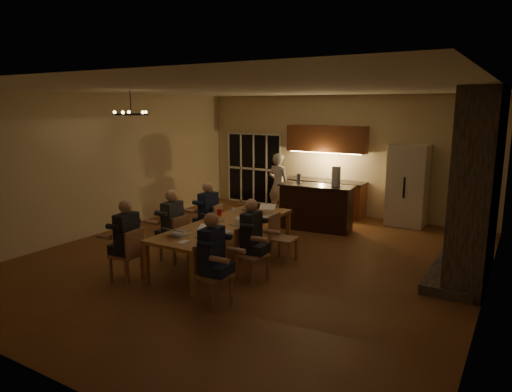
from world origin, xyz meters
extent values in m
plane|color=brown|center=(0.00, 0.00, 0.00)|extent=(9.00, 9.00, 0.00)
cube|color=beige|center=(0.00, 4.52, 1.60)|extent=(8.00, 0.04, 3.20)
cube|color=beige|center=(-4.02, 0.00, 1.60)|extent=(0.04, 9.00, 3.20)
cube|color=beige|center=(4.02, 0.00, 1.60)|extent=(0.04, 9.00, 3.20)
cube|color=white|center=(0.00, 0.00, 3.22)|extent=(8.00, 9.00, 0.04)
cube|color=black|center=(-2.70, 4.47, 1.05)|extent=(1.86, 0.08, 2.10)
cube|color=#61554C|center=(3.70, 1.20, 1.60)|extent=(0.58, 2.50, 3.20)
cube|color=beige|center=(1.90, 4.15, 1.00)|extent=(0.90, 0.68, 2.00)
cube|color=tan|center=(-0.37, -0.37, 0.38)|extent=(1.10, 3.33, 0.75)
cube|color=black|center=(0.16, 2.63, 0.54)|extent=(1.80, 0.85, 1.08)
imported|color=silver|center=(-1.30, 3.43, 0.84)|extent=(0.66, 0.47, 1.69)
torus|color=black|center=(-2.26, -0.80, 2.75)|extent=(0.65, 0.65, 0.03)
cylinder|color=white|center=(-0.46, -0.86, 0.80)|extent=(0.07, 0.07, 0.10)
cylinder|color=white|center=(-0.30, 0.20, 0.80)|extent=(0.08, 0.08, 0.10)
cylinder|color=white|center=(-0.72, 0.41, 0.80)|extent=(0.09, 0.09, 0.10)
cylinder|color=red|center=(0.07, -1.68, 0.81)|extent=(0.10, 0.10, 0.12)
cylinder|color=red|center=(-0.83, 0.08, 0.81)|extent=(0.09, 0.09, 0.12)
cylinder|color=#B2B2B7|center=(-0.32, -0.99, 0.81)|extent=(0.07, 0.07, 0.12)
cylinder|color=#3F0F0C|center=(-0.46, 0.98, 0.81)|extent=(0.07, 0.07, 0.12)
cylinder|color=#B2B2B7|center=(0.02, -0.07, 0.81)|extent=(0.07, 0.07, 0.12)
cylinder|color=white|center=(-0.04, -0.91, 0.76)|extent=(0.26, 0.26, 0.02)
cylinder|color=white|center=(-0.65, -1.34, 0.76)|extent=(0.25, 0.25, 0.02)
cylinder|color=white|center=(0.05, 0.32, 0.76)|extent=(0.23, 0.23, 0.02)
cube|color=white|center=(-0.25, -1.74, 0.76)|extent=(0.15, 0.20, 0.01)
cylinder|color=#99999E|center=(-0.30, 2.59, 1.20)|extent=(0.08, 0.08, 0.24)
cube|color=silver|center=(0.60, 2.70, 1.31)|extent=(0.17, 0.17, 0.46)
camera|label=1|loc=(4.40, -7.17, 2.90)|focal=32.00mm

